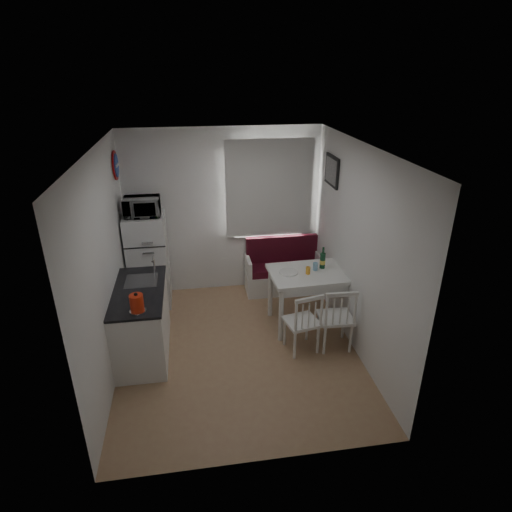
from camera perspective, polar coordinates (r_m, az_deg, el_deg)
The scene contains 22 objects.
floor at distance 5.74m, azimuth -2.34°, elevation -12.27°, with size 3.00×3.50×0.02m, color #A77C59.
ceiling at distance 4.68m, azimuth -2.90°, elevation 14.21°, with size 3.00×3.50×0.02m, color white.
wall_back at distance 6.70m, azimuth -4.31°, elevation 5.81°, with size 3.00×0.02×2.60m, color white.
wall_front at distance 3.57m, azimuth 0.70°, elevation -12.08°, with size 3.00×0.02×2.60m, color white.
wall_left at distance 5.15m, azimuth -19.41°, elevation -1.46°, with size 0.02×3.50×2.60m, color white.
wall_right at distance 5.43m, azimuth 13.35°, elevation 0.64°, with size 0.02×3.50×2.60m, color white.
window at distance 6.66m, azimuth 1.70°, elevation 8.69°, with size 1.22×0.06×1.47m, color white.
curtain at distance 6.58m, azimuth 1.82°, elevation 8.94°, with size 1.35×0.02×1.50m, color white.
kitchen_counter at distance 5.63m, azimuth -14.95°, elevation -8.35°, with size 0.62×1.32×1.16m.
wall_sign at distance 6.24m, azimuth -18.16°, elevation 11.42°, with size 0.40×0.40×0.03m, color navy.
picture_frame at distance 6.17m, azimuth 10.06°, elevation 11.13°, with size 0.04×0.52×0.42m, color black.
bench at distance 6.99m, azimuth 3.66°, elevation -2.30°, with size 1.23×0.47×0.88m.
dining_table at distance 5.92m, azimuth 7.22°, elevation -2.93°, with size 1.12×0.81×0.82m.
chair_left at distance 5.40m, azimuth 6.41°, elevation -8.16°, with size 0.48×0.46×0.46m.
chair_right at distance 5.51m, azimuth 10.95°, elevation -7.49°, with size 0.44×0.42×0.48m.
fridge at distance 6.60m, azimuth -14.14°, elevation -0.60°, with size 0.58×0.58×1.44m, color white.
microwave at distance 6.25m, azimuth -14.97°, elevation 6.35°, with size 0.49×0.34×0.27m, color white.
kettle at distance 4.88m, azimuth -15.60°, elevation -6.08°, with size 0.18×0.18×0.24m, color red.
wine_bottle at distance 5.95m, azimuth 8.89°, elevation -0.23°, with size 0.08×0.08×0.31m, color #154226, non-canonical shape.
drinking_glass_orange at distance 5.80m, azimuth 6.94°, elevation -1.93°, with size 0.06×0.06×0.10m, color orange.
drinking_glass_blue at distance 5.91m, azimuth 7.91°, elevation -1.38°, with size 0.07×0.07×0.11m, color #79ADCE.
plate at distance 5.82m, azimuth 4.37°, elevation -2.18°, with size 0.26×0.26×0.02m, color white.
Camera 1 is at (-0.49, -4.58, 3.42)m, focal length 30.00 mm.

